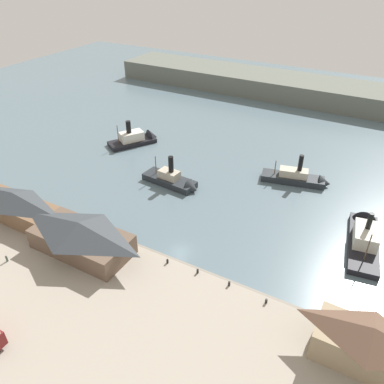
# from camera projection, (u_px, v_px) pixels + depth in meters

# --- Properties ---
(ground_plane) EXTENTS (320.00, 320.00, 0.00)m
(ground_plane) POSITION_uv_depth(u_px,v_px,m) (180.00, 252.00, 81.15)
(ground_plane) COLOR slate
(quay_promenade) EXTENTS (110.00, 36.00, 1.20)m
(quay_promenade) POSITION_uv_depth(u_px,v_px,m) (114.00, 325.00, 64.67)
(quay_promenade) COLOR #9E9384
(quay_promenade) RESTS_ON ground
(seawall_edge) EXTENTS (110.00, 0.80, 1.00)m
(seawall_edge) POSITION_uv_depth(u_px,v_px,m) (171.00, 260.00, 78.24)
(seawall_edge) COLOR gray
(seawall_edge) RESTS_ON ground
(ferry_shed_customs_shed) EXTENTS (22.27, 7.76, 6.91)m
(ferry_shed_customs_shed) POSITION_uv_depth(u_px,v_px,m) (15.00, 205.00, 87.64)
(ferry_shed_customs_shed) COLOR brown
(ferry_shed_customs_shed) RESTS_ON quay_promenade
(ferry_shed_west_terminal) EXTENTS (21.38, 10.47, 7.09)m
(ferry_shed_west_terminal) POSITION_uv_depth(u_px,v_px,m) (81.00, 236.00, 78.00)
(ferry_shed_west_terminal) COLOR brown
(ferry_shed_west_terminal) RESTS_ON quay_promenade
(ferry_shed_east_terminal) EXTENTS (15.77, 8.08, 7.59)m
(ferry_shed_east_terminal) POSITION_uv_depth(u_px,v_px,m) (369.00, 345.00, 56.35)
(ferry_shed_east_terminal) COLOR #998466
(ferry_shed_east_terminal) RESTS_ON quay_promenade
(pedestrian_by_tram) EXTENTS (0.39, 0.39, 1.58)m
(pedestrian_by_tram) POSITION_uv_depth(u_px,v_px,m) (7.00, 258.00, 76.56)
(pedestrian_by_tram) COLOR #3D4C42
(pedestrian_by_tram) RESTS_ON quay_promenade
(mooring_post_center_west) EXTENTS (0.44, 0.44, 0.90)m
(mooring_post_center_west) POSITION_uv_depth(u_px,v_px,m) (198.00, 271.00, 73.91)
(mooring_post_center_west) COLOR black
(mooring_post_center_west) RESTS_ON quay_promenade
(mooring_post_west) EXTENTS (0.44, 0.44, 0.90)m
(mooring_post_west) POSITION_uv_depth(u_px,v_px,m) (229.00, 284.00, 71.17)
(mooring_post_west) COLOR black
(mooring_post_west) RESTS_ON quay_promenade
(mooring_post_east) EXTENTS (0.44, 0.44, 0.90)m
(mooring_post_east) POSITION_uv_depth(u_px,v_px,m) (266.00, 301.00, 67.67)
(mooring_post_east) COLOR black
(mooring_post_east) RESTS_ON quay_promenade
(mooring_post_center_east) EXTENTS (0.44, 0.44, 0.90)m
(mooring_post_center_east) POSITION_uv_depth(u_px,v_px,m) (167.00, 261.00, 76.28)
(mooring_post_center_east) COLOR black
(mooring_post_center_east) RESTS_ON quay_promenade
(ferry_mid_harbor) EXTENTS (18.97, 8.63, 9.63)m
(ferry_mid_harbor) POSITION_uv_depth(u_px,v_px,m) (300.00, 178.00, 104.19)
(ferry_mid_harbor) COLOR #23282D
(ferry_mid_harbor) RESTS_ON ground
(ferry_approaching_east) EXTENTS (16.99, 6.58, 9.93)m
(ferry_approaching_east) POSITION_uv_depth(u_px,v_px,m) (175.00, 181.00, 103.03)
(ferry_approaching_east) COLOR #23282D
(ferry_approaching_east) RESTS_ON ground
(ferry_approaching_west) EXTENTS (13.76, 17.22, 10.30)m
(ferry_approaching_west) POSITION_uv_depth(u_px,v_px,m) (138.00, 139.00, 125.90)
(ferry_approaching_west) COLOR black
(ferry_approaching_west) RESTS_ON ground
(ferry_outer_harbor) EXTENTS (8.89, 22.93, 10.29)m
(ferry_outer_harbor) POSITION_uv_depth(u_px,v_px,m) (364.00, 233.00, 84.06)
(ferry_outer_harbor) COLOR black
(ferry_outer_harbor) RESTS_ON ground
(far_headland) EXTENTS (180.00, 24.00, 8.00)m
(far_headland) POSITION_uv_depth(u_px,v_px,m) (313.00, 91.00, 159.78)
(far_headland) COLOR #60665B
(far_headland) RESTS_ON ground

